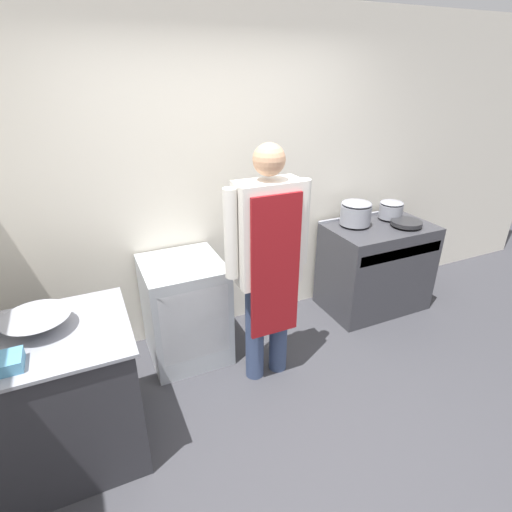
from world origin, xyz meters
TOP-DOWN VIEW (x-y plane):
  - ground_plane at (0.00, 0.00)m, footprint 14.00×14.00m
  - wall_back at (0.00, 1.63)m, footprint 8.00×0.05m
  - prep_counter at (-1.45, 0.61)m, footprint 1.03×0.75m
  - stove at (1.46, 1.24)m, footprint 0.99×0.63m
  - fridge_unit at (-0.45, 1.26)m, footprint 0.61×0.63m
  - person_cook at (0.05, 0.78)m, footprint 0.63×0.24m
  - mixing_bowl at (-1.40, 0.67)m, footprint 0.36×0.36m
  - plastic_tub at (-1.53, 0.39)m, footprint 0.15×0.15m
  - stock_pot at (1.24, 1.35)m, footprint 0.28×0.28m
  - saute_pan at (1.66, 1.13)m, footprint 0.29×0.29m
  - sauce_pot at (1.66, 1.35)m, footprint 0.23×0.23m

SIDE VIEW (x-z plane):
  - ground_plane at x=0.00m, z-range 0.00..0.00m
  - fridge_unit at x=-0.45m, z-range 0.00..0.85m
  - stove at x=1.46m, z-range -0.01..0.88m
  - prep_counter at x=-1.45m, z-range 0.00..0.90m
  - saute_pan at x=1.66m, z-range 0.88..0.92m
  - plastic_tub at x=-1.53m, z-range 0.90..0.96m
  - mixing_bowl at x=-1.40m, z-range 0.90..0.99m
  - sauce_pot at x=1.66m, z-range 0.88..1.05m
  - stock_pot at x=1.24m, z-range 0.88..1.11m
  - person_cook at x=0.05m, z-range 0.13..1.92m
  - wall_back at x=0.00m, z-range 0.00..2.70m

